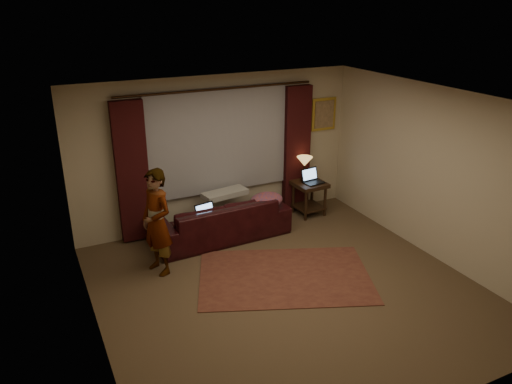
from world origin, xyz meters
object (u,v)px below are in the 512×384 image
(sofa, at_px, (220,212))
(person, at_px, (157,222))
(tiffany_lamp, at_px, (304,169))
(laptop_table, at_px, (314,176))
(end_table, at_px, (309,198))
(laptop_sofa, at_px, (209,213))

(sofa, relative_size, person, 1.43)
(tiffany_lamp, distance_m, laptop_table, 0.22)
(end_table, xyz_separation_m, person, (-3.04, -0.81, 0.48))
(sofa, relative_size, laptop_table, 5.97)
(end_table, bearing_deg, tiffany_lamp, 114.29)
(laptop_sofa, height_order, person, person)
(end_table, relative_size, person, 0.40)
(sofa, relative_size, end_table, 3.61)
(sofa, distance_m, end_table, 1.84)
(laptop_sofa, bearing_deg, person, -167.70)
(sofa, xyz_separation_m, person, (-1.21, -0.64, 0.33))
(tiffany_lamp, bearing_deg, laptop_table, -61.31)
(tiffany_lamp, xyz_separation_m, person, (-2.99, -0.93, -0.07))
(sofa, distance_m, laptop_sofa, 0.38)
(sofa, distance_m, tiffany_lamp, 1.84)
(end_table, bearing_deg, laptop_table, -53.57)
(sofa, distance_m, person, 1.41)
(laptop_table, bearing_deg, end_table, 118.81)
(tiffany_lamp, xyz_separation_m, laptop_table, (0.10, -0.18, -0.10))
(laptop_table, distance_m, person, 3.18)
(sofa, relative_size, laptop_sofa, 6.14)
(tiffany_lamp, bearing_deg, person, -162.72)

